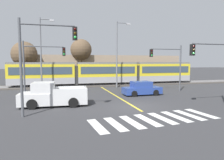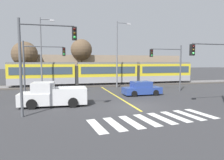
{
  "view_description": "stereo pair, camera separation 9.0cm",
  "coord_description": "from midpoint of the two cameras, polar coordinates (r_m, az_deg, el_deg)",
  "views": [
    {
      "loc": [
        -5.85,
        -15.02,
        3.64
      ],
      "look_at": [
        -0.07,
        6.8,
        1.6
      ],
      "focal_mm": 32.0,
      "sensor_mm": 36.0,
      "label": 1
    },
    {
      "loc": [
        -5.76,
        -15.05,
        3.64
      ],
      "look_at": [
        -0.07,
        6.8,
        1.6
      ],
      "focal_mm": 32.0,
      "sensor_mm": 36.0,
      "label": 2
    }
  ],
  "objects": [
    {
      "name": "traffic_light_near_left",
      "position": [
        14.13,
        -19.82,
        7.43
      ],
      "size": [
        3.75,
        0.38,
        6.45
      ],
      "color": "#515459",
      "rests_on": "ground"
    },
    {
      "name": "street_lamp_centre",
      "position": [
        28.7,
        1.85,
        8.38
      ],
      "size": [
        2.08,
        0.28,
        9.35
      ],
      "color": "slate",
      "rests_on": "ground"
    },
    {
      "name": "crosswalk_stripe_3",
      "position": [
        12.99,
        10.11,
        -11.18
      ],
      "size": [
        0.87,
        2.85,
        0.01
      ],
      "primitive_type": "cube",
      "rotation": [
        0.0,
        0.0,
        0.11
      ],
      "color": "silver",
      "rests_on": "ground"
    },
    {
      "name": "sedan_crossing",
      "position": [
        22.3,
        8.6,
        -2.47
      ],
      "size": [
        4.25,
        2.01,
        1.52
      ],
      "color": "#284293",
      "rests_on": "ground"
    },
    {
      "name": "crosswalk_stripe_1",
      "position": [
        12.04,
        0.9,
        -12.42
      ],
      "size": [
        0.87,
        2.85,
        0.01
      ],
      "primitive_type": "cube",
      "rotation": [
        0.0,
        0.0,
        0.11
      ],
      "color": "silver",
      "rests_on": "ground"
    },
    {
      "name": "building_backdrop_far",
      "position": [
        39.78,
        -0.81,
        3.45
      ],
      "size": [
        27.77,
        6.0,
        4.89
      ],
      "primitive_type": "cube",
      "color": "gray",
      "rests_on": "ground"
    },
    {
      "name": "crosswalk_stripe_7",
      "position": [
        15.66,
        24.18,
        -8.73
      ],
      "size": [
        0.87,
        2.85,
        0.01
      ],
      "primitive_type": "cube",
      "rotation": [
        0.0,
        0.0,
        0.11
      ],
      "color": "silver",
      "rests_on": "ground"
    },
    {
      "name": "rail_far",
      "position": [
        31.59,
        -3.93,
        -1.04
      ],
      "size": [
        120.0,
        0.08,
        0.1
      ],
      "primitive_type": "cube",
      "color": "#939399",
      "rests_on": "track_bed"
    },
    {
      "name": "traffic_light_near_right",
      "position": [
        18.55,
        27.48,
        4.76
      ],
      "size": [
        3.75,
        0.38,
        5.67
      ],
      "color": "#515459",
      "rests_on": "ground"
    },
    {
      "name": "pickup_truck",
      "position": [
        17.33,
        -16.61,
        -4.35
      ],
      "size": [
        5.5,
        2.44,
        1.98
      ],
      "color": "silver",
      "rests_on": "ground"
    },
    {
      "name": "crosswalk_stripe_6",
      "position": [
        14.92,
        21.17,
        -9.3
      ],
      "size": [
        0.87,
        2.85,
        0.01
      ],
      "primitive_type": "cube",
      "rotation": [
        0.0,
        0.0,
        0.11
      ],
      "color": "silver",
      "rests_on": "ground"
    },
    {
      "name": "bare_tree_west",
      "position": [
        36.0,
        -8.66,
        8.49
      ],
      "size": [
        3.75,
        3.75,
        7.67
      ],
      "color": "brown",
      "rests_on": "ground"
    },
    {
      "name": "crosswalk_stripe_2",
      "position": [
        12.48,
        5.69,
        -11.81
      ],
      "size": [
        0.87,
        2.85,
        0.01
      ],
      "primitive_type": "cube",
      "rotation": [
        0.0,
        0.0,
        0.11
      ],
      "color": "silver",
      "rests_on": "ground"
    },
    {
      "name": "traffic_light_mid_left",
      "position": [
        22.05,
        -19.99,
        5.3
      ],
      "size": [
        4.25,
        0.38,
        5.77
      ],
      "color": "#515459",
      "rests_on": "ground"
    },
    {
      "name": "light_rail_tram",
      "position": [
        31.0,
        -1.38,
        2.22
      ],
      "size": [
        28.0,
        2.64,
        3.43
      ],
      "color": "#9E9EA3",
      "rests_on": "track_bed"
    },
    {
      "name": "street_lamp_west",
      "position": [
        27.36,
        -19.24,
        8.08
      ],
      "size": [
        1.84,
        0.28,
        9.25
      ],
      "color": "slate",
      "rests_on": "ground"
    },
    {
      "name": "crosswalk_stripe_5",
      "position": [
        14.22,
        17.83,
        -9.91
      ],
      "size": [
        0.87,
        2.85,
        0.01
      ],
      "primitive_type": "cube",
      "rotation": [
        0.0,
        0.0,
        0.11
      ],
      "color": "silver",
      "rests_on": "ground"
    },
    {
      "name": "crosswalk_stripe_0",
      "position": [
        11.69,
        -4.24,
        -12.98
      ],
      "size": [
        0.87,
        2.85,
        0.01
      ],
      "primitive_type": "cube",
      "rotation": [
        0.0,
        0.0,
        0.11
      ],
      "color": "silver",
      "rests_on": "ground"
    },
    {
      "name": "lane_centre_line",
      "position": [
        21.86,
        1.01,
        -4.42
      ],
      "size": [
        0.2,
        14.77,
        0.01
      ],
      "primitive_type": "cube",
      "color": "gold",
      "rests_on": "ground"
    },
    {
      "name": "ground_plane",
      "position": [
        16.52,
        6.4,
        -7.6
      ],
      "size": [
        200.0,
        200.0,
        0.0
      ],
      "primitive_type": "plane",
      "color": "#333335"
    },
    {
      "name": "bare_tree_far_west",
      "position": [
        35.31,
        -23.59,
        6.75
      ],
      "size": [
        4.06,
        4.06,
        6.92
      ],
      "color": "brown",
      "rests_on": "ground"
    },
    {
      "name": "rail_near",
      "position": [
        30.18,
        -3.42,
        -1.33
      ],
      "size": [
        120.0,
        0.08,
        0.1
      ],
      "primitive_type": "cube",
      "color": "#939399",
      "rests_on": "track_bed"
    },
    {
      "name": "track_bed",
      "position": [
        30.9,
        -3.68,
        -1.44
      ],
      "size": [
        120.0,
        4.0,
        0.18
      ],
      "primitive_type": "cube",
      "color": "#4C4742",
      "rests_on": "ground"
    },
    {
      "name": "traffic_light_mid_right",
      "position": [
        25.56,
        16.33,
        5.28
      ],
      "size": [
        4.25,
        0.38,
        5.7
      ],
      "color": "#515459",
      "rests_on": "ground"
    },
    {
      "name": "crosswalk_stripe_4",
      "position": [
        13.57,
        14.15,
        -10.54
      ],
      "size": [
        0.87,
        2.85,
        0.01
      ],
      "primitive_type": "cube",
      "rotation": [
        0.0,
        0.0,
        0.11
      ],
      "color": "silver",
      "rests_on": "ground"
    }
  ]
}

